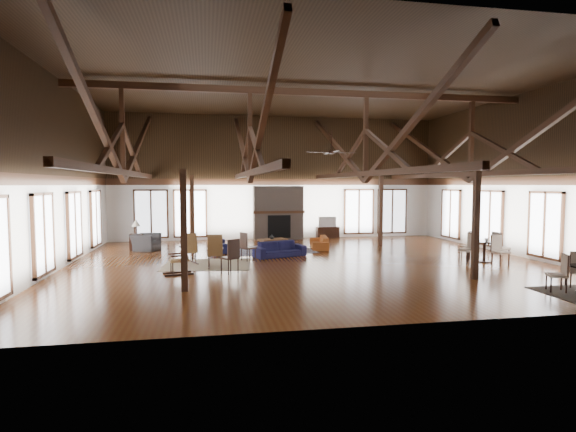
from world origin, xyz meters
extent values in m
plane|color=#552C12|center=(0.00, 0.00, 0.00)|extent=(16.00, 16.00, 0.00)
cube|color=black|center=(0.00, 0.00, 6.00)|extent=(16.00, 14.00, 0.02)
cube|color=white|center=(0.00, 7.00, 3.00)|extent=(16.00, 0.02, 6.00)
cube|color=white|center=(0.00, -7.00, 3.00)|extent=(16.00, 0.02, 6.00)
cube|color=white|center=(-8.00, 0.00, 3.00)|extent=(0.02, 14.00, 6.00)
cube|color=white|center=(8.00, 0.00, 3.00)|extent=(0.02, 14.00, 6.00)
cube|color=#33190E|center=(0.00, 0.00, 5.75)|extent=(15.60, 0.18, 0.22)
cube|color=#33190E|center=(-6.00, 0.00, 3.05)|extent=(0.16, 13.70, 0.18)
cube|color=#33190E|center=(-6.00, 0.00, 4.40)|extent=(0.14, 0.14, 2.70)
cube|color=#33190E|center=(-6.00, 3.50, 4.28)|extent=(0.15, 7.07, 3.12)
cube|color=#33190E|center=(-6.00, -3.50, 4.28)|extent=(0.15, 7.07, 3.12)
cube|color=#33190E|center=(-2.00, 0.00, 3.05)|extent=(0.16, 13.70, 0.18)
cube|color=#33190E|center=(-2.00, 0.00, 4.40)|extent=(0.14, 0.14, 2.70)
cube|color=#33190E|center=(-2.00, 3.50, 4.28)|extent=(0.15, 7.07, 3.12)
cube|color=#33190E|center=(-2.00, -3.50, 4.28)|extent=(0.15, 7.07, 3.12)
cube|color=#33190E|center=(2.00, 0.00, 3.05)|extent=(0.16, 13.70, 0.18)
cube|color=#33190E|center=(2.00, 0.00, 4.40)|extent=(0.14, 0.14, 2.70)
cube|color=#33190E|center=(2.00, 3.50, 4.28)|extent=(0.15, 7.07, 3.12)
cube|color=#33190E|center=(2.00, -3.50, 4.28)|extent=(0.15, 7.07, 3.12)
cube|color=#33190E|center=(6.00, 0.00, 3.05)|extent=(0.16, 13.70, 0.18)
cube|color=#33190E|center=(6.00, 0.00, 4.40)|extent=(0.14, 0.14, 2.70)
cube|color=#33190E|center=(6.00, 3.50, 4.28)|extent=(0.15, 7.07, 3.12)
cube|color=#33190E|center=(6.00, -3.50, 4.28)|extent=(0.15, 7.07, 3.12)
cube|color=#33190E|center=(-4.00, -3.50, 1.52)|extent=(0.16, 0.16, 3.05)
cube|color=#33190E|center=(4.00, -3.50, 1.52)|extent=(0.16, 0.16, 3.05)
cube|color=#33190E|center=(-4.00, 3.50, 1.52)|extent=(0.16, 0.16, 3.05)
cube|color=#33190E|center=(4.00, 3.50, 1.52)|extent=(0.16, 0.16, 3.05)
cube|color=#746358|center=(0.00, 6.68, 1.30)|extent=(2.40, 0.62, 2.60)
cube|color=black|center=(0.00, 6.36, 0.65)|extent=(1.10, 0.06, 1.10)
cube|color=#321B0F|center=(0.00, 6.40, 1.35)|extent=(2.50, 0.20, 0.12)
cylinder|color=black|center=(0.50, -1.00, 4.05)|extent=(0.04, 0.04, 0.70)
cylinder|color=black|center=(0.50, -1.00, 3.70)|extent=(0.20, 0.20, 0.10)
cube|color=black|center=(0.95, -1.00, 3.70)|extent=(0.70, 0.12, 0.02)
cube|color=black|center=(0.50, -0.55, 3.70)|extent=(0.12, 0.70, 0.02)
cube|color=black|center=(0.05, -1.00, 3.70)|extent=(0.70, 0.12, 0.02)
cube|color=black|center=(0.50, -1.45, 3.70)|extent=(0.12, 0.70, 0.02)
imported|color=#15153A|center=(-0.78, 1.45, 0.28)|extent=(2.05, 1.33, 0.56)
imported|color=#17183F|center=(-2.92, 3.32, 0.27)|extent=(1.90, 0.98, 0.53)
imported|color=#A3501F|center=(1.20, 3.29, 0.25)|extent=(1.81, 0.93, 0.50)
cube|color=brown|center=(-0.77, 3.26, 0.41)|extent=(1.28, 0.96, 0.06)
cube|color=brown|center=(-1.25, 3.07, 0.19)|extent=(0.06, 0.06, 0.38)
cube|color=brown|center=(-1.25, 3.45, 0.19)|extent=(0.06, 0.06, 0.38)
cube|color=brown|center=(-0.28, 3.07, 0.19)|extent=(0.06, 0.06, 0.38)
cube|color=brown|center=(-0.28, 3.45, 0.19)|extent=(0.06, 0.06, 0.38)
imported|color=#B2B2B2|center=(-0.82, 3.21, 0.54)|extent=(0.25, 0.25, 0.21)
imported|color=#313033|center=(-5.87, 3.89, 0.34)|extent=(1.27, 1.18, 0.68)
cube|color=black|center=(-6.29, 4.23, 0.33)|extent=(0.49, 0.49, 0.65)
cylinder|color=black|center=(-6.29, 4.23, 0.85)|extent=(0.08, 0.08, 0.39)
cone|color=#F6EBCE|center=(-6.29, 4.23, 1.11)|extent=(0.35, 0.35, 0.28)
cube|color=olive|center=(-4.05, 0.50, 0.40)|extent=(0.58, 0.57, 0.05)
cube|color=olive|center=(-3.98, 0.31, 0.72)|extent=(0.49, 0.33, 0.66)
cube|color=black|center=(-4.23, 0.44, 0.02)|extent=(0.33, 0.78, 0.05)
cube|color=black|center=(-3.87, 0.57, 0.02)|extent=(0.33, 0.78, 0.05)
cube|color=olive|center=(-3.18, -0.35, 0.42)|extent=(0.48, 0.47, 0.05)
cube|color=olive|center=(-3.19, -0.56, 0.74)|extent=(0.48, 0.19, 0.69)
cube|color=black|center=(-3.38, -0.34, 0.02)|extent=(0.07, 0.84, 0.05)
cube|color=black|center=(-2.99, -0.35, 0.02)|extent=(0.07, 0.84, 0.05)
cube|color=olive|center=(-4.30, -1.30, 0.41)|extent=(0.54, 0.56, 0.05)
cube|color=olive|center=(-4.09, -1.25, 0.74)|extent=(0.28, 0.50, 0.68)
cube|color=black|center=(-4.26, -1.49, 0.02)|extent=(0.83, 0.23, 0.05)
cube|color=black|center=(-4.34, -1.10, 0.02)|extent=(0.83, 0.23, 0.05)
cube|color=black|center=(-2.01, 0.71, 0.46)|extent=(0.58, 0.58, 0.05)
cube|color=black|center=(-2.18, 0.61, 0.73)|extent=(0.24, 0.39, 0.56)
cylinder|color=black|center=(-2.01, 0.71, 0.23)|extent=(0.03, 0.03, 0.46)
cube|color=black|center=(-2.77, -1.42, 0.48)|extent=(0.62, 0.62, 0.05)
cube|color=black|center=(-2.66, -1.59, 0.76)|extent=(0.39, 0.29, 0.58)
cylinder|color=black|center=(-2.77, -1.42, 0.24)|extent=(0.04, 0.04, 0.48)
cylinder|color=black|center=(6.00, -0.98, 0.70)|extent=(0.83, 0.83, 0.04)
cylinder|color=black|center=(6.00, -0.98, 0.36)|extent=(0.10, 0.10, 0.68)
cylinder|color=black|center=(6.00, -0.98, 0.02)|extent=(0.50, 0.50, 0.04)
imported|color=#B2B2B2|center=(6.07, -0.98, 0.77)|extent=(0.16, 0.16, 0.10)
cube|color=black|center=(2.52, 6.75, 0.28)|extent=(1.12, 0.42, 0.56)
imported|color=#B2B2B2|center=(2.48, 6.75, 0.82)|extent=(0.90, 0.15, 0.51)
cube|color=tan|center=(-3.44, 0.19, 0.01)|extent=(3.03, 2.49, 0.01)
cube|color=#1B1E4B|center=(-0.91, 3.16, 0.01)|extent=(3.62, 2.86, 0.01)
camera|label=1|loc=(-3.43, -14.89, 2.67)|focal=28.00mm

